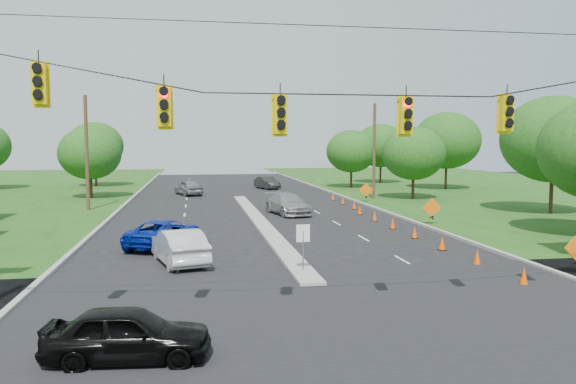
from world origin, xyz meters
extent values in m
plane|color=black|center=(0.00, 0.00, 0.00)|extent=(160.00, 160.00, 0.00)
cube|color=black|center=(0.00, 0.00, 0.00)|extent=(160.00, 14.00, 0.02)
cube|color=gray|center=(-10.10, 30.00, 0.00)|extent=(0.25, 110.00, 0.16)
cube|color=gray|center=(10.10, 30.00, 0.00)|extent=(0.25, 110.00, 0.16)
cube|color=gray|center=(0.00, 21.00, 0.00)|extent=(1.00, 34.00, 0.18)
cylinder|color=gray|center=(0.00, 6.00, 0.90)|extent=(0.06, 0.06, 1.80)
cube|color=white|center=(0.00, 6.00, 1.70)|extent=(0.55, 0.04, 0.70)
cylinder|color=black|center=(0.00, -1.00, 7.00)|extent=(24.00, 0.04, 0.04)
cube|color=yellow|center=(-8.00, -1.00, 6.75)|extent=(0.34, 0.24, 1.00)
cube|color=yellow|center=(-5.00, -1.00, 6.22)|extent=(0.34, 0.24, 1.00)
cube|color=yellow|center=(-2.00, -1.00, 6.05)|extent=(0.34, 0.24, 1.00)
cube|color=yellow|center=(1.50, -1.00, 6.05)|extent=(0.34, 0.24, 1.00)
cube|color=yellow|center=(4.50, -1.00, 6.14)|extent=(0.34, 0.24, 1.00)
cylinder|color=#422D1C|center=(-12.50, 30.00, 4.50)|extent=(0.28, 0.28, 9.00)
cylinder|color=#422D1C|center=(12.50, 35.00, 4.50)|extent=(0.28, 0.28, 9.00)
cone|color=#FF4B00|center=(7.81, 3.00, 0.35)|extent=(0.32, 0.32, 0.70)
cone|color=#FF4B00|center=(7.81, 6.50, 0.35)|extent=(0.32, 0.32, 0.70)
cone|color=#FF4B00|center=(7.81, 10.00, 0.35)|extent=(0.32, 0.32, 0.70)
cone|color=#FF4B00|center=(7.81, 13.50, 0.35)|extent=(0.32, 0.32, 0.70)
cone|color=#FF4B00|center=(7.81, 17.00, 0.35)|extent=(0.32, 0.32, 0.70)
cone|color=#FF4B00|center=(7.81, 20.50, 0.35)|extent=(0.32, 0.32, 0.70)
cone|color=#FF4B00|center=(7.81, 24.00, 0.35)|extent=(0.32, 0.32, 0.70)
cone|color=#FF4B00|center=(8.41, 27.50, 0.35)|extent=(0.32, 0.32, 0.70)
cone|color=#FF4B00|center=(8.41, 31.00, 0.35)|extent=(0.32, 0.32, 0.70)
cone|color=#FF4B00|center=(8.41, 34.50, 0.35)|extent=(0.32, 0.32, 0.70)
cube|color=black|center=(10.80, 18.00, 0.55)|extent=(0.06, 0.58, 0.26)
cube|color=black|center=(10.80, 18.00, 0.55)|extent=(0.06, 0.58, 0.26)
cube|color=orange|center=(10.80, 18.00, 1.15)|extent=(1.27, 0.05, 1.27)
cube|color=black|center=(10.80, 32.00, 0.55)|extent=(0.06, 0.58, 0.26)
cube|color=black|center=(10.80, 32.00, 0.55)|extent=(0.06, 0.58, 0.26)
cube|color=orange|center=(10.80, 32.00, 1.15)|extent=(1.27, 0.05, 1.27)
cylinder|color=black|center=(-14.00, 40.00, 1.26)|extent=(0.28, 0.28, 2.52)
ellipsoid|color=#194C14|center=(-14.00, 40.00, 4.34)|extent=(5.88, 5.88, 5.04)
cylinder|color=black|center=(-16.00, 55.00, 1.44)|extent=(0.28, 0.28, 2.88)
ellipsoid|color=#194C14|center=(-16.00, 55.00, 4.96)|extent=(6.72, 6.72, 5.76)
cylinder|color=black|center=(22.00, 22.00, 1.62)|extent=(0.28, 0.28, 3.24)
ellipsoid|color=#194C14|center=(22.00, 22.00, 5.58)|extent=(7.56, 7.56, 6.48)
cylinder|color=black|center=(16.00, 34.00, 1.26)|extent=(0.28, 0.28, 2.52)
ellipsoid|color=#194C14|center=(16.00, 34.00, 4.34)|extent=(5.88, 5.88, 5.04)
cylinder|color=black|center=(24.00, 44.00, 1.62)|extent=(0.28, 0.28, 3.24)
ellipsoid|color=#194C14|center=(24.00, 44.00, 5.58)|extent=(7.56, 7.56, 6.48)
cylinder|color=black|center=(20.00, 55.00, 1.44)|extent=(0.28, 0.28, 2.88)
ellipsoid|color=#194C14|center=(20.00, 55.00, 4.96)|extent=(6.72, 6.72, 5.76)
cylinder|color=black|center=(14.00, 48.00, 1.26)|extent=(0.28, 0.28, 2.52)
ellipsoid|color=#194C14|center=(14.00, 48.00, 4.34)|extent=(5.88, 5.88, 5.04)
imported|color=black|center=(-5.91, -2.09, 0.68)|extent=(4.13, 1.96, 1.36)
imported|color=silver|center=(-4.97, 8.98, 0.77)|extent=(2.80, 4.96, 1.55)
imported|color=#051A95|center=(-5.82, 13.22, 0.71)|extent=(4.17, 5.66, 1.43)
imported|color=gray|center=(2.59, 25.19, 0.77)|extent=(3.19, 5.64, 1.54)
imported|color=slate|center=(-4.84, 42.11, 0.78)|extent=(3.27, 4.91, 1.55)
imported|color=black|center=(4.06, 48.49, 0.72)|extent=(2.77, 4.63, 1.44)
camera|label=1|loc=(-4.28, -15.80, 5.30)|focal=35.00mm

